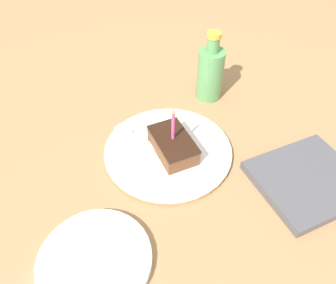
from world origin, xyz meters
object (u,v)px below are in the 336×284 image
at_px(plate, 168,151).
at_px(side_plate, 95,260).
at_px(marble_board, 308,180).
at_px(cake_slice, 170,144).
at_px(fork, 143,141).
at_px(bottle, 210,73).

relative_size(plate, side_plate, 1.46).
bearing_deg(marble_board, plate, 139.60).
relative_size(cake_slice, fork, 0.71).
distance_m(fork, bottle, 0.27).
xyz_separation_m(plate, side_plate, (-0.23, -0.19, -0.00)).
xyz_separation_m(plate, fork, (-0.04, 0.05, 0.01)).
bearing_deg(plate, marble_board, -40.40).
relative_size(cake_slice, bottle, 0.68).
relative_size(bottle, side_plate, 0.94).
bearing_deg(plate, bottle, 39.01).
height_order(cake_slice, marble_board, cake_slice).
relative_size(bottle, marble_board, 0.88).
bearing_deg(cake_slice, side_plate, -141.73).
height_order(plate, cake_slice, cake_slice).
xyz_separation_m(cake_slice, bottle, (0.19, 0.17, 0.04)).
distance_m(side_plate, marble_board, 0.46).
xyz_separation_m(plate, bottle, (0.19, 0.16, 0.07)).
bearing_deg(cake_slice, plate, 100.57).
xyz_separation_m(cake_slice, fork, (-0.05, 0.05, -0.02)).
relative_size(side_plate, marble_board, 0.94).
relative_size(fork, marble_board, 0.85).
height_order(plate, marble_board, marble_board).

